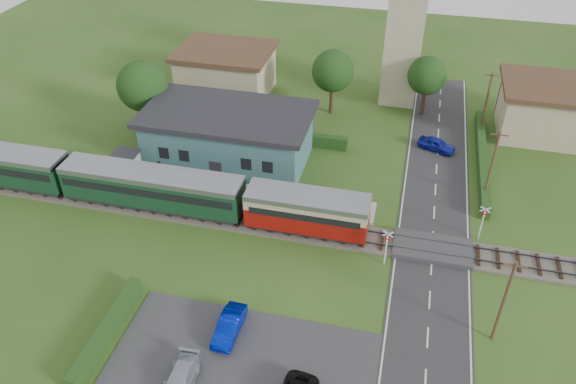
% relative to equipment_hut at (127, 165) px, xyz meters
% --- Properties ---
extents(ground, '(120.00, 120.00, 0.00)m').
position_rel_equipment_hut_xyz_m(ground, '(18.00, -5.20, -1.75)').
color(ground, '#2D4C19').
extents(railway_track, '(76.00, 3.20, 0.49)m').
position_rel_equipment_hut_xyz_m(railway_track, '(18.00, -3.20, -1.64)').
color(railway_track, '#4C443D').
rests_on(railway_track, ground).
extents(road, '(6.00, 70.00, 0.05)m').
position_rel_equipment_hut_xyz_m(road, '(28.00, -5.20, -1.72)').
color(road, '#28282B').
rests_on(road, ground).
extents(car_park, '(17.00, 9.00, 0.08)m').
position_rel_equipment_hut_xyz_m(car_park, '(16.50, -17.20, -1.71)').
color(car_park, '#333335').
rests_on(car_park, ground).
extents(crossing_deck, '(6.20, 3.40, 0.45)m').
position_rel_equipment_hut_xyz_m(crossing_deck, '(28.00, -3.20, -1.52)').
color(crossing_deck, '#333335').
rests_on(crossing_deck, ground).
extents(platform, '(30.00, 3.00, 0.45)m').
position_rel_equipment_hut_xyz_m(platform, '(8.00, 0.00, -1.52)').
color(platform, gray).
rests_on(platform, ground).
extents(equipment_hut, '(2.30, 2.30, 2.55)m').
position_rel_equipment_hut_xyz_m(equipment_hut, '(0.00, 0.00, 0.00)').
color(equipment_hut, '#BDAE8F').
rests_on(equipment_hut, platform).
extents(station_building, '(16.00, 9.00, 5.30)m').
position_rel_equipment_hut_xyz_m(station_building, '(8.00, 5.79, 0.95)').
color(station_building, '#3C6D6F').
rests_on(station_building, ground).
extents(train, '(43.20, 2.90, 3.40)m').
position_rel_equipment_hut_xyz_m(train, '(0.94, -3.20, 0.43)').
color(train, '#232328').
rests_on(train, ground).
extents(church_tower, '(6.00, 6.00, 17.60)m').
position_rel_equipment_hut_xyz_m(church_tower, '(23.00, 22.80, 8.48)').
color(church_tower, '#BDAE8F').
rests_on(church_tower, ground).
extents(house_west, '(10.80, 8.80, 5.50)m').
position_rel_equipment_hut_xyz_m(house_west, '(3.00, 19.80, 1.04)').
color(house_west, tan).
rests_on(house_west, ground).
extents(house_east, '(8.80, 8.80, 5.50)m').
position_rel_equipment_hut_xyz_m(house_east, '(38.00, 18.80, 1.05)').
color(house_east, tan).
rests_on(house_east, ground).
extents(hedge_carpark, '(0.80, 9.00, 1.20)m').
position_rel_equipment_hut_xyz_m(hedge_carpark, '(7.00, -17.20, -1.15)').
color(hedge_carpark, '#193814').
rests_on(hedge_carpark, ground).
extents(hedge_roadside, '(0.80, 18.00, 1.20)m').
position_rel_equipment_hut_xyz_m(hedge_roadside, '(32.20, 10.80, -1.15)').
color(hedge_roadside, '#193814').
rests_on(hedge_roadside, ground).
extents(hedge_station, '(22.00, 0.80, 1.30)m').
position_rel_equipment_hut_xyz_m(hedge_station, '(8.00, 10.30, -1.10)').
color(hedge_station, '#193814').
rests_on(hedge_station, ground).
extents(tree_a, '(5.20, 5.20, 8.00)m').
position_rel_equipment_hut_xyz_m(tree_a, '(-2.00, 8.80, 3.63)').
color(tree_a, '#332316').
rests_on(tree_a, ground).
extents(tree_b, '(4.60, 4.60, 7.34)m').
position_rel_equipment_hut_xyz_m(tree_b, '(16.00, 17.80, 3.27)').
color(tree_b, '#332316').
rests_on(tree_b, ground).
extents(tree_c, '(4.20, 4.20, 6.78)m').
position_rel_equipment_hut_xyz_m(tree_c, '(26.00, 19.80, 2.91)').
color(tree_c, '#332316').
rests_on(tree_c, ground).
extents(utility_pole_b, '(1.40, 0.22, 7.00)m').
position_rel_equipment_hut_xyz_m(utility_pole_b, '(32.20, -11.20, 1.88)').
color(utility_pole_b, '#473321').
rests_on(utility_pole_b, ground).
extents(utility_pole_c, '(1.40, 0.22, 7.00)m').
position_rel_equipment_hut_xyz_m(utility_pole_c, '(32.20, 4.80, 1.88)').
color(utility_pole_c, '#473321').
rests_on(utility_pole_c, ground).
extents(utility_pole_d, '(1.40, 0.22, 7.00)m').
position_rel_equipment_hut_xyz_m(utility_pole_d, '(32.20, 16.80, 1.88)').
color(utility_pole_d, '#473321').
rests_on(utility_pole_d, ground).
extents(crossing_signal_near, '(0.84, 0.28, 3.28)m').
position_rel_equipment_hut_xyz_m(crossing_signal_near, '(24.40, -5.61, 0.39)').
color(crossing_signal_near, silver).
rests_on(crossing_signal_near, ground).
extents(crossing_signal_far, '(0.84, 0.28, 3.28)m').
position_rel_equipment_hut_xyz_m(crossing_signal_far, '(31.60, -0.81, 0.39)').
color(crossing_signal_far, silver).
rests_on(crossing_signal_far, ground).
extents(streetlamp_west, '(0.30, 0.30, 5.15)m').
position_rel_equipment_hut_xyz_m(streetlamp_west, '(-4.00, 14.80, 1.29)').
color(streetlamp_west, '#3F3F47').
rests_on(streetlamp_west, ground).
extents(streetlamp_east, '(0.30, 0.30, 5.15)m').
position_rel_equipment_hut_xyz_m(streetlamp_east, '(34.00, 21.80, 1.29)').
color(streetlamp_east, '#3F3F47').
rests_on(streetlamp_east, ground).
extents(car_on_road, '(4.03, 2.77, 1.27)m').
position_rel_equipment_hut_xyz_m(car_on_road, '(27.82, 12.34, -1.06)').
color(car_on_road, '#131D9C').
rests_on(car_on_road, road).
extents(car_park_blue, '(1.45, 3.94, 1.29)m').
position_rel_equipment_hut_xyz_m(car_park_blue, '(14.90, -14.94, -1.02)').
color(car_park_blue, '#001396').
rests_on(car_park_blue, car_park).
extents(car_park_silver, '(1.88, 4.25, 1.21)m').
position_rel_equipment_hut_xyz_m(car_park_silver, '(13.30, -19.70, -1.06)').
color(car_park_silver, '#A9B3C2').
rests_on(car_park_silver, car_park).
extents(pedestrian_near, '(0.63, 0.50, 1.52)m').
position_rel_equipment_hut_xyz_m(pedestrian_near, '(17.03, -0.56, -0.54)').
color(pedestrian_near, gray).
rests_on(pedestrian_near, platform).
extents(pedestrian_far, '(0.98, 1.12, 1.96)m').
position_rel_equipment_hut_xyz_m(pedestrian_far, '(3.18, 0.32, -0.32)').
color(pedestrian_far, gray).
rests_on(pedestrian_far, platform).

